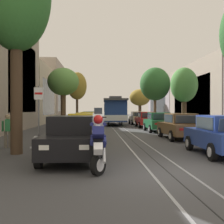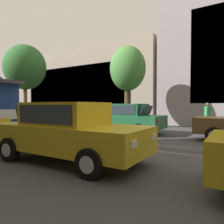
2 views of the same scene
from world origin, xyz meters
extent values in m
plane|color=#424244|center=(0.00, 21.03, 0.00)|extent=(160.00, 160.00, 0.00)
cube|color=gray|center=(11.48, 24.29, 3.55)|extent=(5.94, 17.22, 7.09)
cube|color=#2D3842|center=(8.53, 24.29, 3.19)|extent=(0.04, 12.27, 4.26)
cube|color=#B21414|center=(-2.38, 10.16, 0.75)|extent=(0.28, 0.05, 0.12)
cube|color=#B21414|center=(-3.49, 10.13, 0.75)|extent=(0.28, 0.05, 0.12)
cube|color=gold|center=(-2.89, 13.61, 0.65)|extent=(1.89, 4.34, 0.66)
cube|color=gold|center=(-2.90, 13.76, 1.28)|extent=(1.52, 2.09, 0.60)
cube|color=#2D3842|center=(-2.88, 12.92, 1.26)|extent=(1.34, 0.25, 0.47)
cube|color=#2D3842|center=(-2.92, 14.94, 1.26)|extent=(1.30, 0.22, 0.45)
cube|color=#2D3842|center=(-2.15, 13.77, 1.28)|extent=(0.07, 1.81, 0.47)
cube|color=#2D3842|center=(-3.64, 13.74, 1.28)|extent=(0.07, 1.81, 0.47)
cube|color=white|center=(-2.29, 11.46, 0.75)|extent=(0.28, 0.05, 0.14)
cube|color=#B21414|center=(-2.38, 15.78, 0.75)|extent=(0.28, 0.05, 0.12)
cube|color=white|center=(-3.41, 11.44, 0.75)|extent=(0.28, 0.05, 0.14)
cube|color=#B21414|center=(-3.49, 15.75, 0.75)|extent=(0.28, 0.05, 0.12)
cylinder|color=black|center=(-1.99, 12.29, 0.32)|extent=(0.21, 0.64, 0.64)
cylinder|color=silver|center=(-1.88, 12.29, 0.32)|extent=(0.03, 0.35, 0.35)
cylinder|color=black|center=(-3.75, 12.26, 0.32)|extent=(0.21, 0.64, 0.64)
cylinder|color=silver|center=(-3.86, 12.25, 0.32)|extent=(0.03, 0.35, 0.35)
cylinder|color=black|center=(-2.04, 14.96, 0.32)|extent=(0.21, 0.64, 0.64)
cylinder|color=silver|center=(-1.93, 14.96, 0.32)|extent=(0.03, 0.35, 0.35)
cylinder|color=black|center=(-3.80, 14.92, 0.32)|extent=(0.21, 0.64, 0.64)
cylinder|color=silver|center=(-3.91, 14.92, 0.32)|extent=(0.03, 0.35, 0.35)
cube|color=white|center=(-2.34, 17.69, 0.75)|extent=(0.28, 0.04, 0.14)
cylinder|color=silver|center=(-1.92, 18.53, 0.32)|extent=(0.03, 0.35, 0.35)
cube|color=white|center=(2.42, 11.47, 0.75)|extent=(0.28, 0.05, 0.14)
cube|color=white|center=(3.54, 11.50, 0.75)|extent=(0.28, 0.05, 0.14)
cylinder|color=black|center=(2.11, 10.64, 0.32)|extent=(0.21, 0.64, 0.64)
cylinder|color=silver|center=(2.00, 10.64, 0.32)|extent=(0.03, 0.35, 0.35)
cylinder|color=black|center=(3.87, 10.67, 0.32)|extent=(0.21, 0.64, 0.64)
cylinder|color=silver|center=(3.98, 10.68, 0.32)|extent=(0.03, 0.35, 0.35)
cube|color=#1E6038|center=(2.96, 15.19, 0.65)|extent=(1.85, 4.32, 0.66)
cube|color=#1E6038|center=(2.95, 15.04, 1.28)|extent=(1.50, 2.08, 0.60)
cube|color=#2D3842|center=(2.96, 15.87, 1.26)|extent=(1.33, 0.24, 0.47)
cube|color=#2D3842|center=(2.94, 13.85, 1.26)|extent=(1.30, 0.21, 0.45)
cube|color=#2D3842|center=(2.21, 15.04, 1.28)|extent=(0.05, 1.81, 0.47)
cube|color=#2D3842|center=(3.70, 15.03, 1.28)|extent=(0.05, 1.81, 0.47)
cube|color=white|center=(2.42, 17.35, 0.75)|extent=(0.28, 0.04, 0.14)
cube|color=#B21414|center=(2.37, 13.03, 0.75)|extent=(0.28, 0.04, 0.12)
cube|color=white|center=(3.54, 17.34, 0.75)|extent=(0.28, 0.04, 0.14)
cube|color=#B21414|center=(3.49, 13.02, 0.75)|extent=(0.28, 0.04, 0.12)
cylinder|color=black|center=(2.09, 16.53, 0.32)|extent=(0.21, 0.64, 0.64)
cylinder|color=silver|center=(1.98, 16.53, 0.32)|extent=(0.02, 0.35, 0.35)
cylinder|color=black|center=(3.85, 16.51, 0.32)|extent=(0.21, 0.64, 0.64)
cylinder|color=silver|center=(3.96, 16.51, 0.32)|extent=(0.02, 0.35, 0.35)
cylinder|color=black|center=(2.06, 13.86, 0.32)|extent=(0.21, 0.64, 0.64)
cylinder|color=silver|center=(1.95, 13.86, 0.32)|extent=(0.02, 0.35, 0.35)
cylinder|color=black|center=(3.82, 13.84, 0.32)|extent=(0.21, 0.64, 0.64)
cylinder|color=silver|center=(3.93, 13.84, 0.32)|extent=(0.02, 0.35, 0.35)
cube|color=red|center=(3.01, 21.10, 0.65)|extent=(1.84, 4.32, 0.66)
cube|color=red|center=(3.01, 20.95, 1.28)|extent=(1.50, 2.08, 0.60)
cube|color=#2D3842|center=(3.02, 21.79, 1.26)|extent=(1.33, 0.23, 0.47)
cube|color=#2D3842|center=(3.00, 19.77, 1.26)|extent=(1.30, 0.21, 0.45)
cube|color=#2D3842|center=(2.26, 20.96, 1.28)|extent=(0.05, 1.81, 0.47)
cube|color=#2D3842|center=(3.76, 20.94, 1.28)|extent=(0.05, 1.81, 0.47)
cube|color=white|center=(2.48, 23.27, 0.75)|extent=(0.28, 0.04, 0.14)
cube|color=#B21414|center=(2.43, 18.95, 0.75)|extent=(0.28, 0.04, 0.12)
cube|color=white|center=(3.59, 23.26, 0.75)|extent=(0.28, 0.04, 0.14)
cube|color=#B21414|center=(3.55, 18.94, 0.75)|extent=(0.28, 0.04, 0.12)
cylinder|color=black|center=(2.15, 22.44, 0.32)|extent=(0.21, 0.64, 0.64)
cylinder|color=silver|center=(2.04, 22.45, 0.32)|extent=(0.02, 0.35, 0.35)
cylinder|color=black|center=(3.91, 22.43, 0.32)|extent=(0.21, 0.64, 0.64)
cylinder|color=silver|center=(4.02, 22.43, 0.32)|extent=(0.02, 0.35, 0.35)
cylinder|color=black|center=(2.12, 19.78, 0.32)|extent=(0.21, 0.64, 0.64)
cylinder|color=silver|center=(2.01, 19.78, 0.32)|extent=(0.02, 0.35, 0.35)
cylinder|color=black|center=(3.88, 19.76, 0.32)|extent=(0.21, 0.64, 0.64)
cylinder|color=silver|center=(3.99, 19.76, 0.32)|extent=(0.02, 0.35, 0.35)
cube|color=#C1B28E|center=(2.99, 27.05, 0.65)|extent=(1.86, 4.32, 0.66)
cube|color=#C1B28E|center=(2.99, 26.90, 1.28)|extent=(1.50, 2.08, 0.60)
cube|color=#2D3842|center=(3.00, 25.72, 1.26)|extent=(1.30, 0.21, 0.45)
cube|color=#2D3842|center=(3.74, 26.91, 1.28)|extent=(0.05, 1.81, 0.47)
cube|color=#B21414|center=(2.46, 24.88, 0.75)|extent=(0.28, 0.04, 0.12)
cube|color=#B21414|center=(3.57, 24.90, 0.75)|extent=(0.28, 0.04, 0.12)
cylinder|color=black|center=(3.85, 28.40, 0.32)|extent=(0.21, 0.64, 0.64)
cylinder|color=silver|center=(3.96, 28.40, 0.32)|extent=(0.02, 0.35, 0.35)
cylinder|color=black|center=(2.12, 25.71, 0.32)|extent=(0.21, 0.64, 0.64)
cylinder|color=black|center=(3.88, 25.73, 0.32)|extent=(0.21, 0.64, 0.64)
cylinder|color=silver|center=(3.99, 25.73, 0.32)|extent=(0.02, 0.35, 0.35)
cylinder|color=#4C3826|center=(5.43, 16.25, 1.61)|extent=(0.43, 0.43, 3.21)
ellipsoid|color=#4C8E42|center=(5.43, 16.25, 3.96)|extent=(2.33, 2.39, 2.98)
cylinder|color=brown|center=(5.03, 26.56, 1.97)|extent=(0.32, 0.32, 3.95)
ellipsoid|color=#2D662D|center=(5.03, 26.56, 4.95)|extent=(3.68, 3.84, 4.03)
cylinder|color=black|center=(7.38, 11.61, 0.42)|extent=(0.14, 0.14, 0.84)
cylinder|color=black|center=(7.58, 11.61, 0.42)|extent=(0.14, 0.14, 0.84)
cube|color=#338C4C|center=(7.48, 11.61, 1.14)|extent=(0.41, 0.41, 0.60)
cylinder|color=#338C4C|center=(7.25, 11.61, 1.10)|extent=(0.09, 0.09, 0.54)
cylinder|color=#338C4C|center=(7.71, 11.61, 1.10)|extent=(0.09, 0.09, 0.54)
sphere|color=brown|center=(7.48, 11.61, 1.56)|extent=(0.22, 0.22, 0.22)
camera|label=1|loc=(-2.05, -7.88, 1.80)|focal=45.60mm
camera|label=2|loc=(-7.11, 9.61, 1.50)|focal=33.97mm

